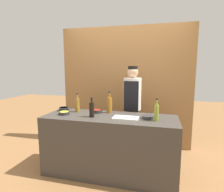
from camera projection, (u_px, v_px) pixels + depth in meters
ground_plane at (110, 173)px, 2.87m from camera, size 14.00×14.00×0.00m
cabinet_wall at (125, 87)px, 3.86m from camera, size 2.65×0.18×2.40m
counter at (110, 145)px, 2.80m from camera, size 1.94×0.68×0.89m
sauce_bowl_red at (97, 111)px, 2.94m from camera, size 0.15×0.15×0.05m
sauce_bowl_yellow at (64, 113)px, 2.84m from camera, size 0.16×0.16×0.04m
sauce_bowl_orange at (64, 109)px, 3.07m from camera, size 0.16×0.16×0.06m
sauce_bowl_purple at (148, 117)px, 2.60m from camera, size 0.16×0.16×0.04m
cutting_board at (126, 118)px, 2.60m from camera, size 0.35×0.21×0.02m
bottle_soy at (92, 109)px, 2.68m from camera, size 0.07×0.07×0.29m
bottle_vinegar at (77, 105)px, 2.99m from camera, size 0.07×0.07×0.30m
bottle_amber at (109, 104)px, 2.93m from camera, size 0.08×0.08×0.34m
bottle_oil at (156, 112)px, 2.48m from camera, size 0.06×0.06×0.30m
chef_center at (132, 108)px, 3.31m from camera, size 0.31×0.31×1.62m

